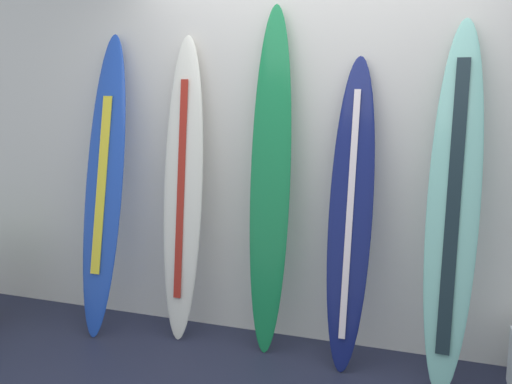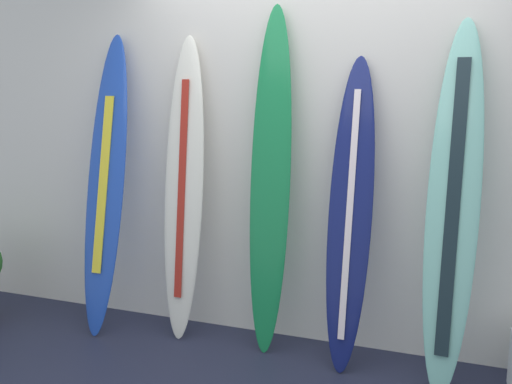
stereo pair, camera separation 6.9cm
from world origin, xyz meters
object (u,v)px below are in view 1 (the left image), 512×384
surfboard_ivory (183,189)px  surfboard_navy (351,214)px  surfboard_cobalt (104,185)px  surfboard_seafoam (453,207)px  surfboard_emerald (270,184)px

surfboard_ivory → surfboard_navy: size_ratio=1.08×
surfboard_cobalt → surfboard_navy: surfboard_cobalt is taller
surfboard_navy → surfboard_seafoam: 0.60m
surfboard_navy → surfboard_seafoam: bearing=-4.8°
surfboard_ivory → surfboard_seafoam: (1.74, -0.09, 0.01)m
surfboard_ivory → surfboard_seafoam: bearing=-2.9°
surfboard_cobalt → surfboard_emerald: 1.19m
surfboard_navy → surfboard_cobalt: bearing=-178.5°
surfboard_navy → surfboard_emerald: bearing=175.5°
surfboard_cobalt → surfboard_ivory: (0.57, 0.08, -0.01)m
surfboard_ivory → surfboard_emerald: (0.62, 0.00, 0.07)m
surfboard_cobalt → surfboard_seafoam: surfboard_seafoam is taller
surfboard_cobalt → surfboard_navy: (1.71, 0.04, -0.09)m
surfboard_cobalt → surfboard_navy: 1.71m
surfboard_navy → surfboard_seafoam: (0.59, -0.05, 0.09)m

